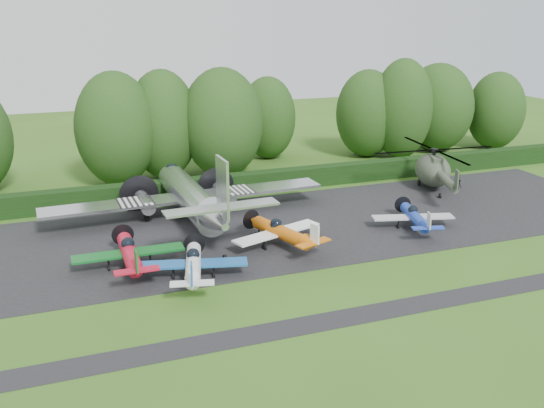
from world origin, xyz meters
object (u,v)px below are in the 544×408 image
object	(u,v)px
light_plane_orange	(281,232)
helicopter	(433,167)
light_plane_white	(193,264)
light_plane_blue	(415,217)
light_plane_red	(129,253)
sign_board	(447,161)
transport_plane	(191,197)

from	to	relation	value
light_plane_orange	helicopter	size ratio (longest dim) A/B	0.54
light_plane_white	light_plane_blue	world-z (taller)	light_plane_white
light_plane_red	helicopter	bearing A→B (deg)	17.21
light_plane_orange	sign_board	xyz separation A→B (m)	(25.56, 14.49, 0.08)
light_plane_blue	sign_board	distance (m)	19.99
transport_plane	light_plane_red	bearing A→B (deg)	-125.03
light_plane_orange	sign_board	world-z (taller)	light_plane_orange
transport_plane	light_plane_blue	world-z (taller)	transport_plane
transport_plane	light_plane_red	size ratio (longest dim) A/B	3.02
light_plane_red	sign_board	bearing A→B (deg)	21.62
transport_plane	sign_board	size ratio (longest dim) A/B	7.24
transport_plane	light_plane_white	size ratio (longest dim) A/B	3.21
transport_plane	helicopter	size ratio (longest dim) A/B	1.65
light_plane_orange	light_plane_blue	world-z (taller)	light_plane_orange
transport_plane	sign_board	distance (m)	31.47
light_plane_red	sign_board	xyz separation A→B (m)	(37.23, 14.82, 0.05)
light_plane_blue	sign_board	size ratio (longest dim) A/B	2.09
light_plane_orange	sign_board	distance (m)	29.38
light_plane_white	sign_board	bearing A→B (deg)	14.53
transport_plane	helicopter	xyz separation A→B (m)	(25.62, 1.51, 0.01)
light_plane_white	light_plane_blue	bearing A→B (deg)	-4.00
light_plane_red	light_plane_blue	bearing A→B (deg)	0.37
transport_plane	helicopter	distance (m)	25.66
light_plane_red	helicopter	world-z (taller)	helicopter
light_plane_orange	light_plane_blue	distance (m)	11.95
light_plane_red	light_plane_orange	bearing A→B (deg)	1.55
sign_board	transport_plane	bearing A→B (deg)	-163.16
transport_plane	light_plane_orange	xyz separation A→B (m)	(5.25, -8.13, -1.00)
light_plane_blue	light_plane_orange	bearing A→B (deg)	164.26
light_plane_white	helicopter	xyz separation A→B (m)	(28.20, 13.25, 1.06)
light_plane_white	light_plane_blue	size ratio (longest dim) A/B	1.08
light_plane_white	sign_board	distance (m)	37.97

